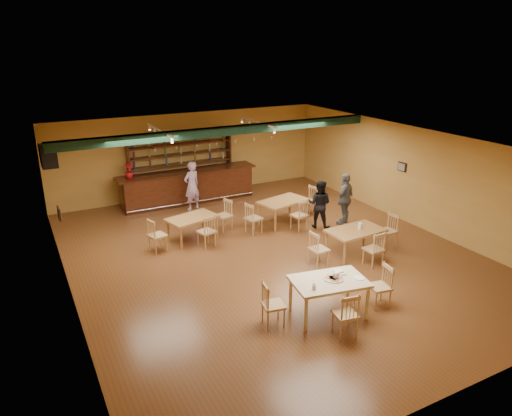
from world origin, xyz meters
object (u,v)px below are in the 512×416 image
dining_table_b (283,212)px  near_table (328,298)px  dining_table_a (193,228)px  patron_right_a (319,204)px  dining_table_d (355,243)px  patron_bar (192,186)px  bar_counter (188,187)px

dining_table_b → near_table: bearing=-123.7°
dining_table_a → near_table: near_table is taller
near_table → patron_right_a: 4.95m
near_table → dining_table_d: bearing=51.1°
near_table → patron_bar: 7.46m
dining_table_b → bar_counter: bearing=106.6°
bar_counter → dining_table_d: bearing=-69.2°
dining_table_b → dining_table_a: bearing=165.5°
patron_bar → dining_table_b: bearing=110.0°
bar_counter → dining_table_d: bar_counter is taller
dining_table_a → dining_table_d: bearing=-55.5°
bar_counter → patron_bar: bearing=-100.9°
patron_bar → dining_table_d: bearing=95.4°
dining_table_d → near_table: near_table is taller
dining_table_d → patron_right_a: patron_right_a is taller
dining_table_a → near_table: size_ratio=0.91×
near_table → dining_table_b: bearing=79.4°
dining_table_d → patron_right_a: (0.33, 2.12, 0.38)m
dining_table_a → patron_bar: (0.90, 2.42, 0.49)m
bar_counter → patron_bar: 0.88m
dining_table_b → dining_table_d: size_ratio=1.01×
dining_table_a → bar_counter: bearing=57.5°
near_table → patron_right_a: bearing=67.4°
dining_table_d → patron_bar: bearing=112.2°
bar_counter → patron_right_a: size_ratio=3.29×
patron_right_a → dining_table_a: bearing=35.5°
bar_counter → dining_table_a: (-1.06, -3.25, -0.22)m
bar_counter → dining_table_b: bar_counter is taller
dining_table_d → patron_bar: size_ratio=0.89×
bar_counter → near_table: bar_counter is taller
patron_right_a → patron_bar: bearing=-0.6°
bar_counter → patron_right_a: patron_right_a is taller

